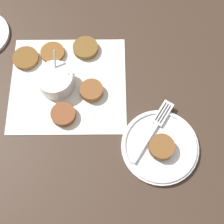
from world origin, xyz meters
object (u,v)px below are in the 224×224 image
sauce_bowl (56,81)px  serving_plate (160,147)px  fritter_on_plate (162,147)px  fork (156,125)px

sauce_bowl → serving_plate: 0.33m
sauce_bowl → serving_plate: bearing=-44.5°
sauce_bowl → fritter_on_plate: 0.34m
sauce_bowl → fritter_on_plate: (0.24, -0.24, 0.00)m
fritter_on_plate → fork: fritter_on_plate is taller
serving_plate → fritter_on_plate: (-0.00, -0.01, 0.02)m
serving_plate → fritter_on_plate: bearing=-92.7°
sauce_bowl → fritter_on_plate: size_ratio=1.65×
sauce_bowl → fork: (0.24, -0.18, -0.01)m
sauce_bowl → fork: size_ratio=0.69×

